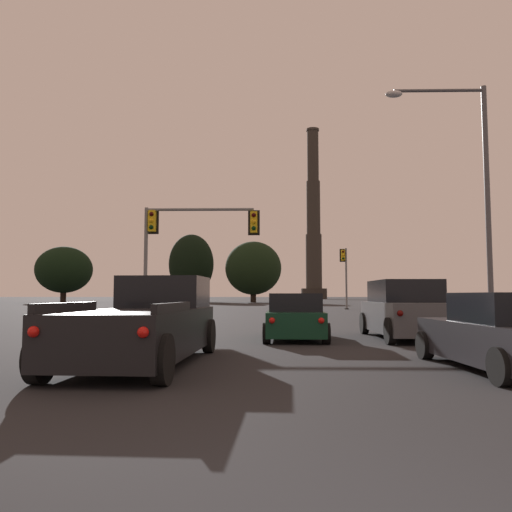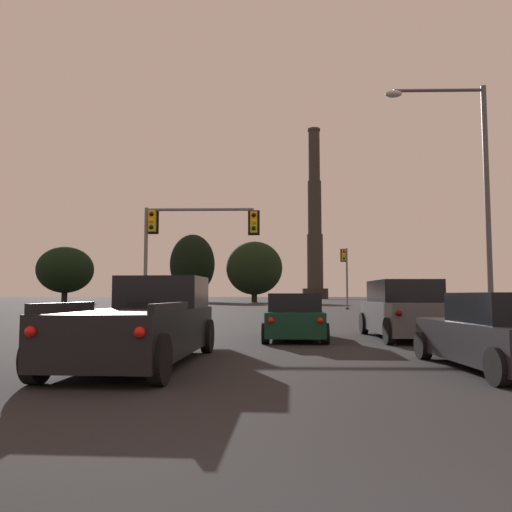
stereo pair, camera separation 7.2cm
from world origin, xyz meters
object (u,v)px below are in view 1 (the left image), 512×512
Objects in this scene: hatchback_right_lane_second at (503,335)px; smokestack at (314,231)px; suv_right_lane_front at (405,310)px; pickup_truck_left_lane_second at (147,323)px; traffic_light_overhead_left at (185,234)px; street_lamp at (471,179)px; traffic_light_far_right at (345,269)px; hatchback_center_lane_front at (295,318)px.

smokestack is at bearing 83.31° from hatchback_right_lane_second.
suv_right_lane_front is at bearing -94.35° from smokestack.
traffic_light_overhead_left is (-1.55, 13.94, 3.56)m from pickup_truck_left_lane_second.
street_lamp reaches higher than traffic_light_overhead_left.
hatchback_right_lane_second is at bearing -60.65° from traffic_light_overhead_left.
traffic_light_far_right is 29.36m from street_lamp.
pickup_truck_left_lane_second is 152.75m from smokestack.
traffic_light_overhead_left is at bearing -98.11° from smokestack.
hatchback_center_lane_front is 32.82m from traffic_light_far_right.
hatchback_center_lane_front is (-3.52, -0.28, -0.23)m from suv_right_lane_front.
hatchback_right_lane_second is 153.07m from smokestack.
traffic_light_far_right is (3.16, 38.44, 3.17)m from hatchback_right_lane_second.
street_lamp reaches higher than hatchback_right_lane_second.
pickup_truck_left_lane_second is 8.98m from suv_right_lane_front.
traffic_light_far_right is (9.99, 37.48, 3.03)m from pickup_truck_left_lane_second.
pickup_truck_left_lane_second is 6.44m from hatchback_center_lane_front.
street_lamp is (6.75, 2.69, 5.03)m from hatchback_center_lane_front.
hatchback_right_lane_second is 10.94m from street_lamp.
hatchback_center_lane_front is at bearing -175.02° from suv_right_lane_front.
smokestack is at bearing 81.89° from traffic_light_overhead_left.
traffic_light_far_right is (11.54, 23.54, -0.53)m from traffic_light_overhead_left.
hatchback_right_lane_second is 0.45× the size of street_lamp.
street_lamp is 0.17× the size of smokestack.
street_lamp reaches higher than traffic_light_far_right.
street_lamp reaches higher than suv_right_lane_front.
smokestack is at bearing 86.88° from street_lamp.
pickup_truck_left_lane_second is at bearing -119.38° from hatchback_center_lane_front.
traffic_light_far_right is (3.11, 31.71, 2.94)m from suv_right_lane_front.
hatchback_right_lane_second is 7.32m from hatchback_center_lane_front.
pickup_truck_left_lane_second reaches higher than hatchback_center_lane_front.
traffic_light_far_right is (6.62, 31.99, 3.17)m from hatchback_center_lane_front.
smokestack is at bearing 85.95° from pickup_truck_left_lane_second.
hatchback_center_lane_front is at bearing -158.28° from street_lamp.
traffic_light_overhead_left is at bearing 122.34° from hatchback_center_lane_front.
pickup_truck_left_lane_second is 0.10× the size of smokestack.
suv_right_lane_front is 0.85× the size of traffic_light_overhead_left.
smokestack reaches higher than hatchback_right_lane_second.
smokestack is (10.98, 144.47, 20.94)m from suv_right_lane_front.
traffic_light_overhead_left is (-4.92, 8.45, 3.70)m from hatchback_center_lane_front.
smokestack is at bearing 86.01° from traffic_light_far_right.
hatchback_center_lane_front is (-3.46, 6.45, 0.00)m from hatchback_right_lane_second.
traffic_light_far_right is at bearing 82.77° from hatchback_right_lane_second.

